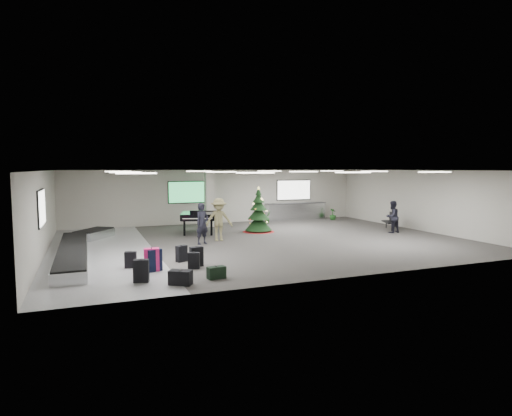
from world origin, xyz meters
name	(u,v)px	position (x,y,z in m)	size (l,w,h in m)	color
ground	(264,241)	(0.00, 0.00, 0.00)	(18.00, 18.00, 0.00)	#3E3B38
room_envelope	(251,189)	(-0.38, 0.67, 2.33)	(18.02, 14.02, 3.21)	#B1AEA2
baggage_carousel	(78,248)	(-7.84, -0.08, 0.21)	(2.28, 9.71, 0.43)	silver
service_counter	(296,211)	(5.00, 6.65, 0.55)	(4.05, 0.65, 1.08)	silver
suitcase_0	(141,271)	(-6.05, -5.28, 0.33)	(0.48, 0.35, 0.69)	black
suitcase_1	(196,257)	(-4.08, -3.89, 0.33)	(0.45, 0.28, 0.69)	black
pink_suitcase	(152,260)	(-5.58, -4.03, 0.37)	(0.50, 0.31, 0.77)	#E11D6F
suitcase_3	(181,254)	(-4.40, -2.97, 0.29)	(0.44, 0.36, 0.60)	black
navy_suitcase	(154,260)	(-5.51, -4.04, 0.36)	(0.52, 0.40, 0.73)	black
green_duffel	(216,273)	(-3.91, -5.67, 0.18)	(0.57, 0.34, 0.38)	black
suitcase_7	(194,261)	(-4.25, -4.21, 0.27)	(0.42, 0.32, 0.56)	black
suitcase_8	(131,260)	(-6.17, -3.32, 0.27)	(0.41, 0.30, 0.57)	black
black_duffel	(181,277)	(-5.05, -5.96, 0.21)	(0.72, 0.63, 0.44)	black
christmas_tree	(258,216)	(0.81, 2.67, 0.81)	(1.66, 1.66, 2.37)	maroon
grand_piano	(199,216)	(-2.23, 3.23, 0.88)	(2.22, 2.56, 1.24)	black
bench	(391,220)	(7.79, 0.86, 0.51)	(1.04, 1.49, 0.90)	black
traveler_a	(202,224)	(-2.83, 0.18, 0.90)	(0.65, 0.43, 1.80)	black
traveler_b	(219,220)	(-1.90, 0.77, 0.97)	(1.25, 0.72, 1.94)	#837B51
traveler_bench	(392,217)	(7.04, -0.19, 0.82)	(0.80, 0.62, 1.64)	black
potted_plant_left	(268,217)	(2.61, 5.67, 0.36)	(0.39, 0.32, 0.72)	#15441D
potted_plant_right	(333,214)	(7.15, 5.66, 0.37)	(0.41, 0.41, 0.73)	#15441D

